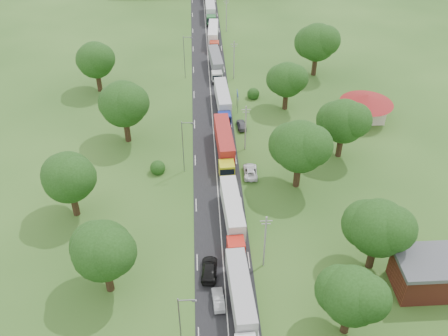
{
  "coord_description": "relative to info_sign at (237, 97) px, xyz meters",
  "views": [
    {
      "loc": [
        -2.58,
        -53.35,
        52.14
      ],
      "look_at": [
        1.13,
        11.52,
        3.0
      ],
      "focal_mm": 40.0,
      "sensor_mm": 36.0,
      "label": 1
    }
  ],
  "objects": [
    {
      "name": "tree_11",
      "position": [
        -27.21,
        -29.84,
        4.22
      ],
      "size": [
        8.8,
        8.8,
        11.07
      ],
      "color": "#382616",
      "rests_on": "ground"
    },
    {
      "name": "tree_5",
      "position": [
        16.79,
        -16.84,
        4.22
      ],
      "size": [
        8.8,
        8.8,
        11.07
      ],
      "color": "#382616",
      "rests_on": "ground"
    },
    {
      "name": "lamp_0",
      "position": [
        -10.55,
        -55.0,
        2.55
      ],
      "size": [
        2.03,
        0.22,
        10.0
      ],
      "color": "slate",
      "rests_on": "ground"
    },
    {
      "name": "truck_5",
      "position": [
        -3.47,
        34.89,
        -0.96
      ],
      "size": [
        3.13,
        13.95,
        3.85
      ],
      "color": "#A62C19",
      "rests_on": "ground"
    },
    {
      "name": "road",
      "position": [
        -5.2,
        -15.0,
        -3.0
      ],
      "size": [
        8.0,
        200.0,
        0.04
      ],
      "primitive_type": "cube",
      "color": "black",
      "rests_on": "ground"
    },
    {
      "name": "house_cream",
      "position": [
        24.8,
        -5.0,
        0.64
      ],
      "size": [
        10.08,
        10.08,
        5.8
      ],
      "color": "beige",
      "rests_on": "ground"
    },
    {
      "name": "lamp_2",
      "position": [
        -10.55,
        15.0,
        2.55
      ],
      "size": [
        2.03,
        0.22,
        10.0
      ],
      "color": "slate",
      "rests_on": "ground"
    },
    {
      "name": "tree_2",
      "position": [
        8.79,
        -52.86,
        3.59
      ],
      "size": [
        8.0,
        8.0,
        10.1
      ],
      "color": "#382616",
      "rests_on": "ground"
    },
    {
      "name": "truck_2",
      "position": [
        -3.53,
        -15.51,
        -0.75
      ],
      "size": [
        3.17,
        15.36,
        4.25
      ],
      "color": "gold",
      "rests_on": "ground"
    },
    {
      "name": "truck_1",
      "position": [
        -3.35,
        -33.7,
        -0.87
      ],
      "size": [
        3.13,
        14.52,
        4.01
      ],
      "color": "red",
      "rests_on": "ground"
    },
    {
      "name": "info_sign",
      "position": [
        0.0,
        0.0,
        0.0
      ],
      "size": [
        0.12,
        3.1,
        4.1
      ],
      "color": "slate",
      "rests_on": "ground"
    },
    {
      "name": "tree_12",
      "position": [
        -21.21,
        -9.83,
        4.85
      ],
      "size": [
        9.6,
        9.6,
        12.05
      ],
      "color": "#382616",
      "rests_on": "ground"
    },
    {
      "name": "truck_6",
      "position": [
        -3.59,
        52.84,
        -0.82
      ],
      "size": [
        2.58,
        14.84,
        4.12
      ],
      "color": "#266530",
      "rests_on": "ground"
    },
    {
      "name": "tree_13",
      "position": [
        -29.21,
        10.16,
        4.22
      ],
      "size": [
        8.8,
        8.8,
        11.07
      ],
      "color": "#382616",
      "rests_on": "ground"
    },
    {
      "name": "truck_4",
      "position": [
        -3.56,
        18.15,
        -0.99
      ],
      "size": [
        3.11,
        13.75,
        3.8
      ],
      "color": "beige",
      "rests_on": "ground"
    },
    {
      "name": "tree_10",
      "position": [
        -20.21,
        -44.84,
        4.22
      ],
      "size": [
        8.8,
        8.8,
        11.07
      ],
      "color": "#382616",
      "rests_on": "ground"
    },
    {
      "name": "pole_2",
      "position": [
        0.3,
        -14.0,
        1.68
      ],
      "size": [
        1.6,
        0.24,
        9.0
      ],
      "color": "gray",
      "rests_on": "ground"
    },
    {
      "name": "lamp_1",
      "position": [
        -10.55,
        -20.0,
        2.55
      ],
      "size": [
        2.03,
        0.22,
        10.0
      ],
      "color": "slate",
      "rests_on": "ground"
    },
    {
      "name": "tree_3",
      "position": [
        14.79,
        -42.84,
        4.22
      ],
      "size": [
        8.8,
        8.8,
        11.07
      ],
      "color": "#382616",
      "rests_on": "ground"
    },
    {
      "name": "truck_0",
      "position": [
        -3.42,
        -49.42,
        -0.84
      ],
      "size": [
        3.1,
        14.72,
        4.07
      ],
      "color": "silver",
      "rests_on": "ground"
    },
    {
      "name": "pole_3",
      "position": [
        0.3,
        14.0,
        1.68
      ],
      "size": [
        1.6,
        0.24,
        9.0
      ],
      "color": "gray",
      "rests_on": "ground"
    },
    {
      "name": "truck_3",
      "position": [
        -2.94,
        0.29,
        -0.89
      ],
      "size": [
        3.01,
        14.43,
        3.99
      ],
      "color": "navy",
      "rests_on": "ground"
    },
    {
      "name": "pole_1",
      "position": [
        0.3,
        -42.0,
        1.68
      ],
      "size": [
        1.6,
        0.24,
        9.0
      ],
      "color": "gray",
      "rests_on": "ground"
    },
    {
      "name": "house_brick",
      "position": [
        20.8,
        -47.0,
        -0.35
      ],
      "size": [
        8.6,
        6.6,
        5.2
      ],
      "color": "maroon",
      "rests_on": "ground"
    },
    {
      "name": "pole_4",
      "position": [
        0.3,
        42.0,
        1.68
      ],
      "size": [
        1.6,
        0.24,
        9.0
      ],
      "color": "gray",
      "rests_on": "ground"
    },
    {
      "name": "ground",
      "position": [
        -5.2,
        -35.0,
        -3.0
      ],
      "size": [
        260.0,
        260.0,
        0.0
      ],
      "primitive_type": "plane",
      "color": "#254A18",
      "rests_on": "ground"
    },
    {
      "name": "car_verge_near",
      "position": [
        0.52,
        -21.66,
        -2.31
      ],
      "size": [
        2.52,
        5.09,
        1.39
      ],
      "primitive_type": "imported",
      "rotation": [
        0.0,
        0.0,
        3.1
      ],
      "color": "white",
      "rests_on": "ground"
    },
    {
      "name": "car_lane_rear",
      "position": [
        -7.17,
        -43.03,
        -2.25
      ],
      "size": [
        2.54,
        5.36,
        1.51
      ],
      "primitive_type": "imported",
      "rotation": [
        0.0,
        0.0,
        3.06
      ],
      "color": "black",
      "rests_on": "ground"
    },
    {
      "name": "tree_6",
      "position": [
        9.79,
        0.14,
        3.59
      ],
      "size": [
        8.0,
        8.0,
        10.1
      ],
      "color": "#382616",
      "rests_on": "ground"
    },
    {
      "name": "car_lane_mid",
      "position": [
        -6.2,
        -48.0,
        -2.34
      ],
      "size": [
        1.68,
        4.11,
        1.32
      ],
      "primitive_type": "imported",
      "rotation": [
        0.0,
        0.0,
        3.21
      ],
      "color": "#9A9CA1",
      "rests_on": "ground"
    },
    {
      "name": "tree_7",
      "position": [
        18.79,
        15.17,
        4.85
      ],
      "size": [
        9.6,
        9.6,
        12.05
      ],
      "color": "#382616",
      "rests_on": "ground"
    },
    {
      "name": "car_verge_far",
      "position": [
        0.3,
        -6.78,
        -2.31
      ],
      "size": [
        1.92,
        4.18,
        1.39
      ],
      "primitive_type": "imported",
      "rotation": [
        0.0,
        0.0,
        3.21
      ],
      "color": "#4D4F53",
      "rests_on": "ground"
    },
    {
      "name": "tree_4",
      "position": [
        7.79,
        -24.83,
        4.85
      ],
      "size": [
        9.6,
        9.6,
        12.05
      ],
      "color": "#382616",
      "rests_on": "ground"
    }
  ]
}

